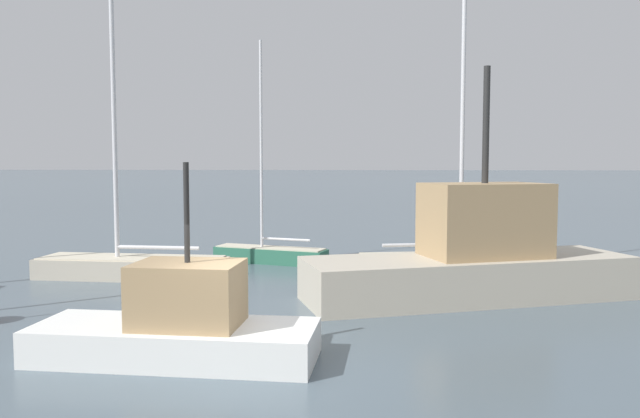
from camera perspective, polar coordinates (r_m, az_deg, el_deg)
ground_plane at (r=11.37m, az=-6.49°, el=-14.26°), size 600.00×600.00×0.00m
sailboat_3 at (r=20.30m, az=-17.02°, el=-4.87°), size 5.99×1.82×8.70m
sailboat_5 at (r=20.34m, az=11.66°, el=-4.47°), size 5.90×2.61×11.50m
sailboat_6 at (r=22.38m, az=-4.64°, el=-3.93°), size 4.28×2.07×7.96m
fishing_boat_0 at (r=11.75m, az=-12.89°, el=-10.51°), size 5.25×2.02×3.63m
fishing_boat_1 at (r=16.88m, az=14.00°, el=-4.53°), size 9.07×5.28×6.13m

